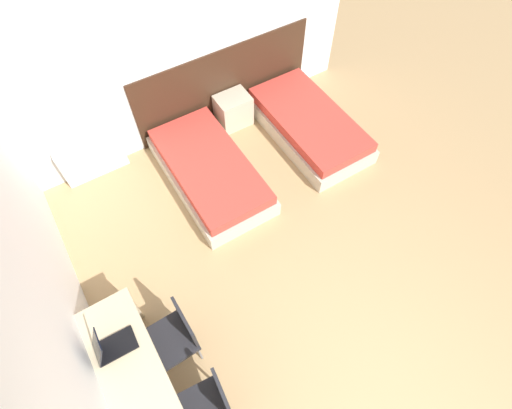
{
  "coord_description": "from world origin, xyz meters",
  "views": [
    {
      "loc": [
        -1.29,
        0.3,
        4.33
      ],
      "look_at": [
        0.0,
        2.4,
        0.55
      ],
      "focal_mm": 28.0,
      "sensor_mm": 36.0,
      "label": 1
    }
  ],
  "objects_px": {
    "bed_near_window": "(210,171)",
    "laptop": "(110,347)",
    "chair_near_notebook": "(209,407)",
    "chair_near_laptop": "(174,336)",
    "bed_near_door": "(309,125)",
    "nightstand": "(233,110)"
  },
  "relations": [
    {
      "from": "nightstand",
      "to": "chair_near_notebook",
      "type": "xyz_separation_m",
      "value": [
        -2.1,
        -3.26,
        0.24
      ]
    },
    {
      "from": "bed_near_door",
      "to": "nightstand",
      "type": "bearing_deg",
      "value": 136.24
    },
    {
      "from": "chair_near_laptop",
      "to": "chair_near_notebook",
      "type": "height_order",
      "value": "same"
    },
    {
      "from": "bed_near_door",
      "to": "nightstand",
      "type": "relative_size",
      "value": 3.95
    },
    {
      "from": "chair_near_notebook",
      "to": "laptop",
      "type": "relative_size",
      "value": 2.39
    },
    {
      "from": "chair_near_laptop",
      "to": "laptop",
      "type": "distance_m",
      "value": 0.61
    },
    {
      "from": "bed_near_door",
      "to": "chair_near_notebook",
      "type": "height_order",
      "value": "chair_near_notebook"
    },
    {
      "from": "bed_near_window",
      "to": "chair_near_laptop",
      "type": "bearing_deg",
      "value": -126.1
    },
    {
      "from": "bed_near_window",
      "to": "chair_near_laptop",
      "type": "xyz_separation_m",
      "value": [
        -1.3,
        -1.79,
        0.3
      ]
    },
    {
      "from": "nightstand",
      "to": "chair_near_laptop",
      "type": "relative_size",
      "value": 0.56
    },
    {
      "from": "bed_near_window",
      "to": "chair_near_laptop",
      "type": "relative_size",
      "value": 2.23
    },
    {
      "from": "chair_near_laptop",
      "to": "chair_near_notebook",
      "type": "bearing_deg",
      "value": -91.3
    },
    {
      "from": "chair_near_laptop",
      "to": "bed_near_window",
      "type": "bearing_deg",
      "value": 52.62
    },
    {
      "from": "nightstand",
      "to": "chair_near_laptop",
      "type": "distance_m",
      "value": 3.32
    },
    {
      "from": "bed_near_window",
      "to": "chair_near_notebook",
      "type": "distance_m",
      "value": 2.83
    },
    {
      "from": "bed_near_window",
      "to": "laptop",
      "type": "distance_m",
      "value": 2.56
    },
    {
      "from": "bed_near_door",
      "to": "chair_near_laptop",
      "type": "bearing_deg",
      "value": -148.33
    },
    {
      "from": "bed_near_door",
      "to": "nightstand",
      "type": "xyz_separation_m",
      "value": [
        -0.8,
        0.76,
        0.06
      ]
    },
    {
      "from": "bed_near_door",
      "to": "laptop",
      "type": "height_order",
      "value": "laptop"
    },
    {
      "from": "bed_near_door",
      "to": "chair_near_notebook",
      "type": "relative_size",
      "value": 2.23
    },
    {
      "from": "laptop",
      "to": "bed_near_window",
      "type": "bearing_deg",
      "value": 45.41
    },
    {
      "from": "chair_near_laptop",
      "to": "bed_near_door",
      "type": "bearing_deg",
      "value": 30.39
    }
  ]
}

